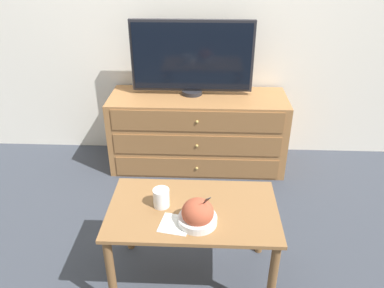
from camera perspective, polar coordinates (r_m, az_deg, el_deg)
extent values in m
plane|color=#383D47|center=(3.51, -0.42, -0.52)|extent=(12.00, 12.00, 0.00)
cube|color=white|center=(3.11, -0.49, 21.08)|extent=(12.00, 0.05, 2.60)
cube|color=#9E6B3D|center=(3.12, 0.88, 1.96)|extent=(1.41, 0.48, 0.62)
cube|color=brown|center=(3.01, 0.71, -3.66)|extent=(1.30, 0.01, 0.16)
sphere|color=tan|center=(3.00, 0.71, -3.72)|extent=(0.02, 0.02, 0.02)
cube|color=brown|center=(2.90, 0.74, -0.22)|extent=(1.30, 0.01, 0.16)
sphere|color=tan|center=(2.90, 0.73, -0.28)|extent=(0.02, 0.02, 0.02)
cube|color=brown|center=(2.81, 0.76, 3.45)|extent=(1.30, 0.01, 0.16)
sphere|color=tan|center=(2.80, 0.76, 3.40)|extent=(0.02, 0.02, 0.02)
cylinder|color=#232328|center=(3.04, 0.00, 7.90)|extent=(0.16, 0.16, 0.03)
cube|color=#232328|center=(2.95, 0.01, 13.23)|extent=(0.95, 0.04, 0.55)
cube|color=black|center=(2.93, -0.01, 13.12)|extent=(0.91, 0.01, 0.51)
cube|color=olive|center=(1.96, 0.14, -10.00)|extent=(0.88, 0.52, 0.02)
cylinder|color=brown|center=(2.03, -12.22, -18.91)|extent=(0.04, 0.04, 0.48)
cylinder|color=brown|center=(2.00, 12.13, -19.66)|extent=(0.04, 0.04, 0.48)
cylinder|color=brown|center=(2.34, -9.70, -10.95)|extent=(0.04, 0.04, 0.48)
cylinder|color=brown|center=(2.32, 10.54, -11.47)|extent=(0.04, 0.04, 0.48)
cylinder|color=silver|center=(1.86, 0.86, -11.48)|extent=(0.19, 0.19, 0.04)
ellipsoid|color=#AD4C33|center=(1.83, 0.87, -10.34)|extent=(0.16, 0.16, 0.13)
cube|color=black|center=(1.82, 1.55, -9.30)|extent=(0.06, 0.09, 0.14)
cube|color=black|center=(1.74, 2.39, -8.42)|extent=(0.03, 0.03, 0.03)
cylinder|color=#9E6638|center=(1.96, -4.68, -8.60)|extent=(0.08, 0.08, 0.06)
cylinder|color=white|center=(1.95, -4.70, -8.16)|extent=(0.09, 0.09, 0.10)
cube|color=white|center=(1.86, -2.60, -12.11)|extent=(0.17, 0.17, 0.00)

